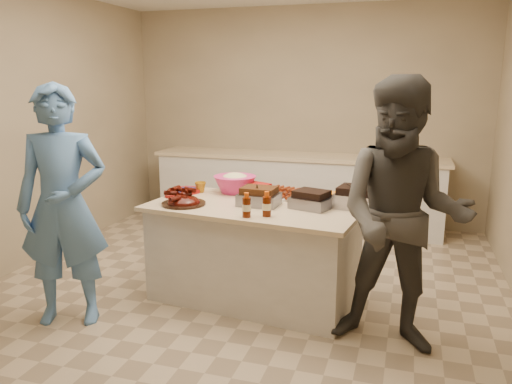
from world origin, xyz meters
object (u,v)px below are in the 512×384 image
(roasting_pan, at_px, (354,207))
(plastic_cup, at_px, (201,192))
(coleslaw_bowl, at_px, (235,193))
(bbq_bottle_a, at_px, (247,217))
(guest_blue, at_px, (73,319))
(bbq_bottle_b, at_px, (267,216))
(guest_gray, at_px, (394,345))
(rib_platter, at_px, (184,205))
(island, at_px, (254,298))
(mustard_bottle, at_px, (257,198))

(roasting_pan, xyz_separation_m, plastic_cup, (-1.39, 0.14, 0.00))
(coleslaw_bowl, relative_size, bbq_bottle_a, 2.06)
(plastic_cup, xyz_separation_m, guest_blue, (-0.62, -1.10, -0.81))
(bbq_bottle_b, bearing_deg, guest_blue, -160.88)
(guest_gray, bearing_deg, guest_blue, -167.94)
(rib_platter, bearing_deg, roasting_pan, 13.69)
(coleslaw_bowl, bearing_deg, plastic_cup, -165.72)
(rib_platter, bearing_deg, guest_blue, -136.80)
(island, height_order, plastic_cup, plastic_cup)
(island, height_order, guest_blue, island)
(guest_blue, height_order, guest_gray, guest_gray)
(coleslaw_bowl, xyz_separation_m, plastic_cup, (-0.30, -0.08, 0.00))
(bbq_bottle_b, distance_m, guest_blue, 1.70)
(plastic_cup, bearing_deg, mustard_bottle, -7.60)
(guest_gray, bearing_deg, mustard_bottle, 154.49)
(mustard_bottle, bearing_deg, bbq_bottle_a, -79.93)
(roasting_pan, height_order, plastic_cup, roasting_pan)
(bbq_bottle_a, relative_size, bbq_bottle_b, 0.98)
(guest_blue, bearing_deg, bbq_bottle_b, -1.73)
(bbq_bottle_b, relative_size, guest_blue, 0.11)
(island, bearing_deg, rib_platter, -158.06)
(coleslaw_bowl, bearing_deg, bbq_bottle_b, -54.07)
(bbq_bottle_b, height_order, guest_gray, bbq_bottle_b)
(rib_platter, height_order, bbq_bottle_b, bbq_bottle_b)
(island, relative_size, guest_gray, 0.93)
(roasting_pan, xyz_separation_m, guest_blue, (-2.01, -0.96, -0.81))
(guest_blue, relative_size, guest_gray, 0.98)
(island, distance_m, mustard_bottle, 0.85)
(island, relative_size, plastic_cup, 16.73)
(coleslaw_bowl, relative_size, guest_gray, 0.21)
(island, xyz_separation_m, rib_platter, (-0.56, -0.15, 0.81))
(island, height_order, coleslaw_bowl, coleslaw_bowl)
(guest_blue, bearing_deg, coleslaw_bowl, 31.00)
(coleslaw_bowl, relative_size, bbq_bottle_b, 2.02)
(bbq_bottle_a, relative_size, guest_gray, 0.10)
(roasting_pan, height_order, coleslaw_bowl, coleslaw_bowl)
(coleslaw_bowl, bearing_deg, rib_platter, -114.79)
(mustard_bottle, height_order, guest_gray, mustard_bottle)
(mustard_bottle, xyz_separation_m, guest_blue, (-1.17, -1.02, -0.81))
(bbq_bottle_a, distance_m, guest_gray, 1.37)
(island, height_order, roasting_pan, roasting_pan)
(island, height_order, mustard_bottle, mustard_bottle)
(island, distance_m, roasting_pan, 1.14)
(mustard_bottle, bearing_deg, bbq_bottle_b, -65.45)
(bbq_bottle_b, bearing_deg, coleslaw_bowl, 125.93)
(roasting_pan, relative_size, coleslaw_bowl, 0.76)
(rib_platter, distance_m, guest_blue, 1.22)
(roasting_pan, height_order, bbq_bottle_a, bbq_bottle_a)
(rib_platter, bearing_deg, bbq_bottle_b, -10.56)
(roasting_pan, height_order, mustard_bottle, same)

